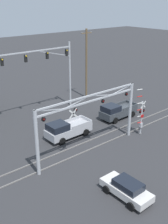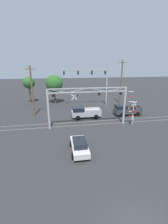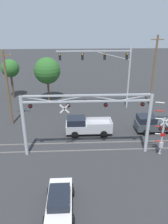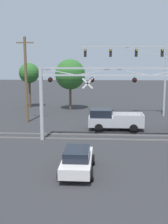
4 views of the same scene
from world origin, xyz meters
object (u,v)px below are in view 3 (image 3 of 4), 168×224
(crossing_signal_mast, at_px, (161,136))
(traffic_signal_span, at_px, (112,67))
(pickup_truck_following, at_px, (155,124))
(crossing_gantry, at_px, (87,116))
(pickup_truck_lead, at_px, (86,126))
(sedan_waiting, at_px, (60,201))
(background_tree_beyond_span, at_px, (47,71))
(background_tree_far_left_verge, at_px, (10,69))
(utility_pole_right, at_px, (154,71))
(utility_pole_left, at_px, (8,88))

(crossing_signal_mast, height_order, traffic_signal_span, traffic_signal_span)
(pickup_truck_following, bearing_deg, traffic_signal_span, 118.13)
(crossing_gantry, bearing_deg, pickup_truck_lead, 87.25)
(sedan_waiting, height_order, background_tree_beyond_span, background_tree_beyond_span)
(background_tree_beyond_span, bearing_deg, pickup_truck_lead, -65.12)
(traffic_signal_span, distance_m, pickup_truck_following, 9.84)
(background_tree_beyond_span, bearing_deg, background_tree_far_left_verge, 164.86)
(crossing_gantry, distance_m, utility_pole_right, 16.22)
(traffic_signal_span, distance_m, utility_pole_left, 13.73)
(traffic_signal_span, bearing_deg, background_tree_beyond_span, 157.29)
(pickup_truck_following, bearing_deg, sedan_waiting, -133.55)
(utility_pole_right, bearing_deg, sedan_waiting, -123.00)
(sedan_waiting, bearing_deg, background_tree_beyond_span, 97.46)
(crossing_signal_mast, height_order, pickup_truck_following, crossing_signal_mast)
(pickup_truck_lead, bearing_deg, sedan_waiting, -102.69)
(pickup_truck_lead, xyz_separation_m, pickup_truck_following, (7.87, 0.13, -0.00))
(pickup_truck_lead, xyz_separation_m, utility_pole_left, (-8.95, 2.93, 3.61))
(crossing_gantry, height_order, sedan_waiting, crossing_gantry)
(crossing_gantry, xyz_separation_m, traffic_signal_span, (4.08, 11.46, 2.20))
(traffic_signal_span, bearing_deg, pickup_truck_following, -61.87)
(crossing_signal_mast, xyz_separation_m, traffic_signal_span, (-2.76, 12.10, 4.09))
(crossing_gantry, xyz_separation_m, crossing_signal_mast, (6.83, -0.63, -1.89))
(crossing_gantry, bearing_deg, background_tree_beyond_span, 108.45)
(crossing_signal_mast, height_order, utility_pole_right, utility_pole_right)
(crossing_gantry, xyz_separation_m, utility_pole_right, (10.28, 12.47, 1.33))
(crossing_gantry, xyz_separation_m, pickup_truck_lead, (0.19, 3.89, -2.86))
(crossing_gantry, bearing_deg, utility_pole_left, 142.10)
(crossing_gantry, distance_m, pickup_truck_following, 9.45)
(crossing_signal_mast, xyz_separation_m, sedan_waiting, (-9.05, -6.14, -1.19))
(crossing_signal_mast, relative_size, utility_pole_left, 0.60)
(sedan_waiting, bearing_deg, utility_pole_right, 57.00)
(pickup_truck_following, height_order, utility_pole_left, utility_pole_left)
(crossing_signal_mast, bearing_deg, utility_pole_left, 154.45)
(crossing_signal_mast, relative_size, utility_pole_right, 0.53)
(crossing_gantry, height_order, pickup_truck_lead, crossing_gantry)
(utility_pole_right, xyz_separation_m, background_tree_far_left_verge, (-21.35, 4.44, -0.35))
(pickup_truck_following, height_order, background_tree_far_left_verge, background_tree_far_left_verge)
(crossing_gantry, height_order, utility_pole_left, utility_pole_left)
(crossing_gantry, distance_m, pickup_truck_lead, 4.83)
(sedan_waiting, xyz_separation_m, utility_pole_left, (-6.55, 13.60, 3.84))
(crossing_signal_mast, relative_size, pickup_truck_following, 1.08)
(traffic_signal_span, relative_size, utility_pole_left, 1.13)
(crossing_signal_mast, xyz_separation_m, background_tree_far_left_verge, (-17.90, 17.55, 2.87))
(utility_pole_right, bearing_deg, background_tree_far_left_verge, 168.24)
(pickup_truck_lead, height_order, utility_pole_left, utility_pole_left)
(pickup_truck_following, xyz_separation_m, sedan_waiting, (-10.27, -10.80, -0.22))
(crossing_gantry, height_order, pickup_truck_following, crossing_gantry)
(utility_pole_right, relative_size, background_tree_beyond_span, 1.48)
(crossing_signal_mast, relative_size, background_tree_far_left_verge, 0.85)
(traffic_signal_span, xyz_separation_m, utility_pole_right, (6.21, 1.01, -0.87))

